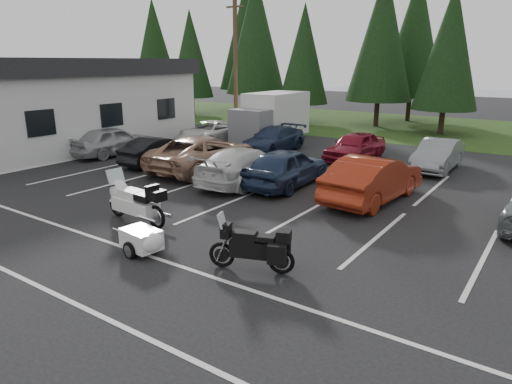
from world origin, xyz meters
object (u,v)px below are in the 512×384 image
at_px(building, 40,103).
at_px(utility_pole, 235,62).
at_px(car_near_1, 159,151).
at_px(car_far_1, 273,139).
at_px(car_near_4, 286,167).
at_px(car_near_2, 204,153).
at_px(touring_motorcycle, 135,198).
at_px(cargo_trailer, 142,241).
at_px(car_near_5, 373,179).
at_px(box_truck, 267,118).
at_px(car_far_3, 438,155).
at_px(car_near_0, 114,141).
at_px(car_far_2, 355,146).
at_px(car_near_3, 245,166).
at_px(adventure_motorcycle, 251,243).
at_px(car_far_0, 209,132).

bearing_deg(building, utility_pole, 45.00).
height_order(car_near_1, car_far_1, car_far_1).
relative_size(car_near_1, car_near_4, 0.89).
relative_size(car_near_2, touring_motorcycle, 2.01).
relative_size(touring_motorcycle, cargo_trailer, 1.96).
xyz_separation_m(utility_pole, car_near_5, (11.79, -7.71, -3.90)).
distance_m(box_truck, touring_motorcycle, 15.21).
bearing_deg(car_far_3, car_near_0, -157.95).
relative_size(car_near_4, car_far_2, 1.09).
xyz_separation_m(utility_pole, car_far_1, (3.98, -1.95, -4.04)).
relative_size(car_near_0, car_near_1, 1.11).
relative_size(car_near_3, car_near_4, 1.11).
height_order(utility_pole, car_near_1, utility_pole).
bearing_deg(car_near_5, box_truck, -34.99).
distance_m(car_near_2, touring_motorcycle, 6.98).
xyz_separation_m(car_far_3, adventure_motorcycle, (-0.97, -13.18, 0.01)).
xyz_separation_m(cargo_trailer, adventure_motorcycle, (2.85, 0.79, 0.36)).
bearing_deg(car_far_2, adventure_motorcycle, -71.71).
bearing_deg(box_truck, car_near_2, -76.88).
bearing_deg(cargo_trailer, car_near_0, 150.90).
height_order(utility_pole, car_near_0, utility_pole).
height_order(building, car_near_0, building).
bearing_deg(touring_motorcycle, car_far_2, 84.40).
xyz_separation_m(car_far_3, cargo_trailer, (-3.82, -13.96, -0.35)).
relative_size(car_far_0, car_far_2, 1.16).
distance_m(car_near_1, car_far_1, 6.42).
height_order(car_near_5, adventure_motorcycle, car_near_5).
height_order(car_near_0, car_near_2, car_near_2).
xyz_separation_m(car_near_4, car_far_2, (0.28, 6.11, -0.06)).
xyz_separation_m(car_near_3, car_near_4, (1.59, 0.54, 0.04)).
xyz_separation_m(car_near_0, car_far_3, (14.78, 6.01, -0.07)).
relative_size(car_far_0, cargo_trailer, 3.31).
bearing_deg(utility_pole, car_near_0, -107.02).
relative_size(utility_pole, adventure_motorcycle, 3.94).
bearing_deg(car_far_1, utility_pole, 154.93).
xyz_separation_m(box_truck, car_far_0, (-2.49, -2.51, -0.78)).
xyz_separation_m(car_near_0, car_near_4, (10.60, -0.21, 0.01)).
xyz_separation_m(car_near_3, car_near_5, (5.09, 0.57, 0.08)).
height_order(building, box_truck, building).
xyz_separation_m(car_near_0, car_near_1, (3.58, -0.24, -0.10)).
xyz_separation_m(car_near_5, adventure_motorcycle, (-0.29, -6.99, -0.11)).
distance_m(building, car_far_3, 21.54).
xyz_separation_m(building, car_far_3, (20.47, 6.48, -1.76)).
bearing_deg(building, car_near_5, 0.83).
bearing_deg(car_far_0, car_near_0, -110.20).
relative_size(car_near_2, car_far_3, 1.37).
bearing_deg(building, adventure_motorcycle, -18.96).
bearing_deg(car_far_0, box_truck, 43.22).
bearing_deg(car_near_1, touring_motorcycle, 131.06).
height_order(car_near_0, adventure_motorcycle, car_near_0).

